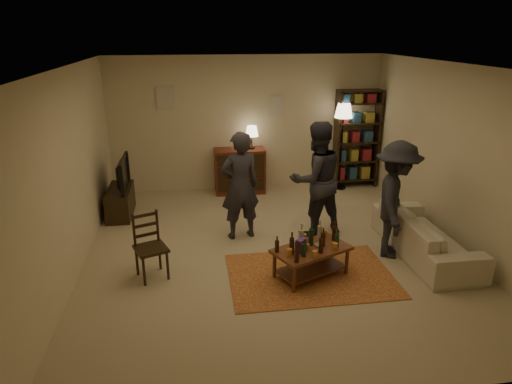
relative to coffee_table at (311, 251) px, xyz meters
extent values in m
plane|color=#C6B793|center=(-0.36, 0.80, -0.38)|extent=(6.00, 6.00, 0.00)
plane|color=beige|center=(-0.36, 3.80, 0.97)|extent=(5.50, 0.00, 5.50)
plane|color=beige|center=(-3.11, 0.80, 0.97)|extent=(0.00, 6.00, 6.00)
plane|color=beige|center=(2.39, 0.80, 0.97)|extent=(0.00, 6.00, 6.00)
plane|color=beige|center=(-0.36, -2.20, 0.97)|extent=(5.50, 0.00, 5.50)
plane|color=white|center=(-0.36, 0.80, 2.32)|extent=(6.00, 6.00, 0.00)
cube|color=beige|center=(-1.96, 3.78, 1.52)|extent=(0.35, 0.03, 0.45)
cube|color=beige|center=(0.24, 3.78, 1.32)|extent=(0.30, 0.03, 0.40)
cube|color=maroon|center=(0.01, 0.00, -0.37)|extent=(2.20, 1.50, 0.01)
cube|color=brown|center=(0.01, 0.00, 0.01)|extent=(1.15, 0.92, 0.04)
cube|color=brown|center=(0.01, 0.00, -0.27)|extent=(1.02, 0.79, 0.02)
cylinder|color=brown|center=(-0.31, -0.38, -0.19)|extent=(0.05, 0.05, 0.37)
cylinder|color=brown|center=(0.51, -0.01, -0.19)|extent=(0.05, 0.05, 0.37)
cylinder|color=brown|center=(-0.49, 0.02, -0.19)|extent=(0.05, 0.05, 0.37)
cylinder|color=brown|center=(0.33, 0.38, -0.19)|extent=(0.05, 0.05, 0.37)
cylinder|color=orange|center=(-0.33, -0.17, 0.08)|extent=(0.07, 0.07, 0.10)
cylinder|color=orange|center=(-0.02, -0.25, 0.08)|extent=(0.07, 0.07, 0.09)
cylinder|color=orange|center=(-0.04, 0.22, 0.09)|extent=(0.07, 0.07, 0.11)
cylinder|color=orange|center=(0.31, -0.07, 0.08)|extent=(0.07, 0.07, 0.09)
cylinder|color=orange|center=(0.28, 0.33, 0.08)|extent=(0.07, 0.07, 0.10)
cylinder|color=orange|center=(-0.06, -0.03, 0.07)|extent=(0.06, 0.06, 0.08)
cube|color=#63328C|center=(-0.16, -0.05, 0.12)|extent=(0.16, 0.16, 0.18)
cylinder|color=gray|center=(0.13, 0.03, 0.05)|extent=(0.12, 0.12, 0.03)
cube|color=black|center=(-2.10, 0.28, 0.04)|extent=(0.51, 0.51, 0.04)
cylinder|color=black|center=(-2.19, 0.07, -0.17)|extent=(0.04, 0.04, 0.41)
cylinder|color=black|center=(-1.89, 0.19, -0.17)|extent=(0.04, 0.04, 0.41)
cylinder|color=black|center=(-2.31, 0.37, -0.17)|extent=(0.04, 0.04, 0.41)
cylinder|color=black|center=(-2.01, 0.48, -0.17)|extent=(0.04, 0.04, 0.41)
cube|color=black|center=(-2.16, 0.43, 0.29)|extent=(0.31, 0.15, 0.47)
cube|color=black|center=(-2.81, 2.60, -0.13)|extent=(0.40, 1.00, 0.50)
imported|color=black|center=(-2.79, 2.60, 0.40)|extent=(0.13, 0.97, 0.56)
cube|color=maroon|center=(-0.56, 3.52, 0.07)|extent=(1.00, 0.48, 0.90)
cube|color=black|center=(-0.56, 3.27, -0.16)|extent=(0.92, 0.02, 0.22)
cube|color=black|center=(-0.56, 3.27, 0.10)|extent=(0.92, 0.02, 0.22)
cube|color=black|center=(-0.56, 3.27, 0.36)|extent=(0.92, 0.02, 0.22)
cylinder|color=black|center=(-0.31, 3.52, 0.54)|extent=(0.12, 0.12, 0.04)
cylinder|color=black|center=(-0.31, 3.52, 0.67)|extent=(0.02, 0.02, 0.22)
cone|color=#FFE5B2|center=(-0.31, 3.52, 0.88)|extent=(0.26, 0.26, 0.20)
cube|color=black|center=(1.46, 3.58, 0.62)|extent=(0.04, 0.34, 2.00)
cube|color=black|center=(2.32, 3.58, 0.62)|extent=(0.04, 0.34, 2.00)
cube|color=black|center=(1.89, 3.58, -0.23)|extent=(0.90, 0.34, 0.03)
cube|color=black|center=(1.89, 3.58, 0.17)|extent=(0.90, 0.34, 0.03)
cube|color=black|center=(1.89, 3.58, 0.57)|extent=(0.90, 0.34, 0.03)
cube|color=black|center=(1.89, 3.58, 0.97)|extent=(0.90, 0.34, 0.03)
cube|color=black|center=(1.89, 3.58, 1.37)|extent=(0.90, 0.34, 0.03)
cube|color=black|center=(1.89, 3.58, 1.62)|extent=(0.90, 0.34, 0.03)
cube|color=maroon|center=(1.59, 3.58, -0.09)|extent=(0.12, 0.22, 0.26)
cube|color=navy|center=(1.84, 3.58, -0.09)|extent=(0.15, 0.22, 0.26)
cube|color=#9E9334|center=(2.11, 3.58, -0.09)|extent=(0.18, 0.22, 0.26)
cube|color=navy|center=(1.59, 3.58, 0.30)|extent=(0.12, 0.22, 0.24)
cube|color=#9E9334|center=(1.84, 3.58, 0.30)|extent=(0.15, 0.22, 0.24)
cube|color=maroon|center=(2.11, 3.58, 0.30)|extent=(0.18, 0.22, 0.24)
cube|color=#9E9334|center=(1.59, 3.58, 0.69)|extent=(0.12, 0.22, 0.22)
cube|color=maroon|center=(1.84, 3.58, 0.69)|extent=(0.15, 0.22, 0.22)
cube|color=navy|center=(2.11, 3.58, 0.69)|extent=(0.18, 0.22, 0.22)
cube|color=maroon|center=(1.59, 3.58, 1.08)|extent=(0.12, 0.22, 0.20)
cube|color=navy|center=(1.84, 3.58, 1.08)|extent=(0.15, 0.22, 0.20)
cube|color=#9E9334|center=(2.11, 3.58, 1.08)|extent=(0.18, 0.22, 0.20)
cube|color=navy|center=(1.59, 3.58, 1.47)|extent=(0.12, 0.22, 0.18)
cube|color=#9E9334|center=(1.84, 3.58, 1.47)|extent=(0.15, 0.22, 0.18)
cube|color=maroon|center=(2.11, 3.58, 1.47)|extent=(0.18, 0.22, 0.18)
cylinder|color=black|center=(1.53, 3.45, -0.37)|extent=(0.28, 0.28, 0.03)
cylinder|color=black|center=(1.53, 3.45, 0.41)|extent=(0.03, 0.03, 1.58)
cone|color=#FFE5B2|center=(1.53, 3.45, 1.25)|extent=(0.36, 0.36, 0.28)
imported|color=beige|center=(1.84, 0.40, -0.08)|extent=(0.81, 2.08, 0.61)
imported|color=#2B2A32|center=(-0.79, 1.38, 0.48)|extent=(0.70, 0.54, 1.72)
imported|color=#292A32|center=(0.41, 1.34, 0.54)|extent=(1.05, 0.91, 1.85)
imported|color=#232229|center=(1.34, 0.45, 0.48)|extent=(1.04, 1.27, 1.71)
camera|label=1|loc=(-1.50, -5.28, 2.77)|focal=32.00mm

